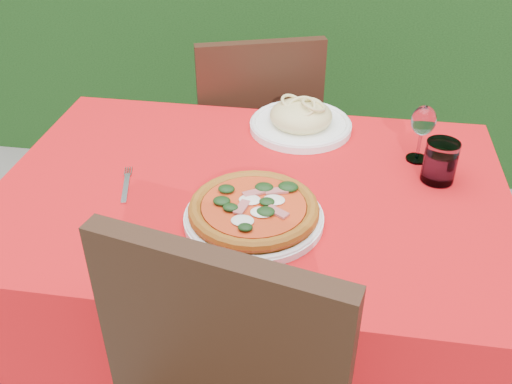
# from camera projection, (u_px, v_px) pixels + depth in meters

# --- Properties ---
(ground) EXTENTS (60.00, 60.00, 0.00)m
(ground) POSITION_uv_depth(u_px,v_px,m) (252.00, 380.00, 1.83)
(ground) COLOR slate
(ground) RESTS_ON ground
(dining_table) EXTENTS (1.26, 0.86, 0.75)m
(dining_table) POSITION_uv_depth(u_px,v_px,m) (251.00, 235.00, 1.49)
(dining_table) COLOR #432515
(dining_table) RESTS_ON ground
(chair_far) EXTENTS (0.53, 0.53, 0.92)m
(chair_far) POSITION_uv_depth(u_px,v_px,m) (256.00, 137.00, 2.07)
(chair_far) COLOR black
(chair_far) RESTS_ON ground
(pizza_plate) EXTENTS (0.32, 0.32, 0.06)m
(pizza_plate) POSITION_uv_depth(u_px,v_px,m) (254.00, 212.00, 1.28)
(pizza_plate) COLOR white
(pizza_plate) RESTS_ON dining_table
(pasta_plate) EXTENTS (0.29, 0.29, 0.08)m
(pasta_plate) POSITION_uv_depth(u_px,v_px,m) (301.00, 120.00, 1.64)
(pasta_plate) COLOR white
(pasta_plate) RESTS_ON dining_table
(water_glass) EXTENTS (0.08, 0.08, 0.11)m
(water_glass) POSITION_uv_depth(u_px,v_px,m) (440.00, 164.00, 1.41)
(water_glass) COLOR silver
(water_glass) RESTS_ON dining_table
(wine_glass) EXTENTS (0.06, 0.06, 0.16)m
(wine_glass) POSITION_uv_depth(u_px,v_px,m) (423.00, 123.00, 1.45)
(wine_glass) COLOR silver
(wine_glass) RESTS_ON dining_table
(fork) EXTENTS (0.07, 0.17, 0.00)m
(fork) POSITION_uv_depth(u_px,v_px,m) (126.00, 188.00, 1.40)
(fork) COLOR silver
(fork) RESTS_ON dining_table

